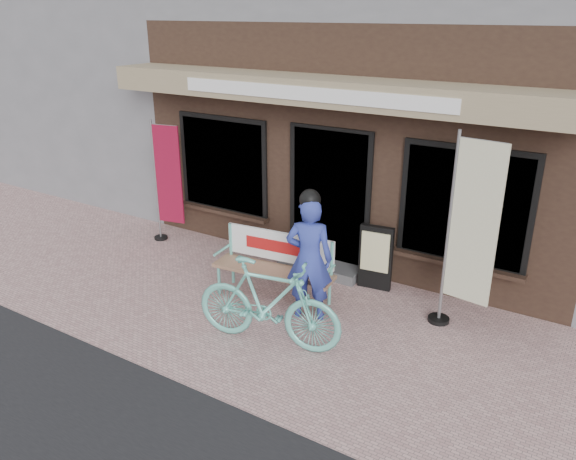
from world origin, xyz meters
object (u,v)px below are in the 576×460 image
Objects in this scene: bicycle at (268,303)px; menu_stand at (376,257)px; bench at (276,261)px; nobori_cream at (469,234)px; person at (309,256)px; nobori_red at (167,181)px.

bicycle is 2.07m from menu_stand.
bench is at bearing 17.93° from bicycle.
nobori_cream reaches higher than menu_stand.
nobori_red is (-3.33, 0.98, 0.22)m from person.
person is 3.48m from nobori_red.
person reaches higher than bench.
person reaches higher than bicycle.
nobori_cream is at bearing 5.51° from bench.
menu_stand is at bearing 49.69° from person.
bench is 2.57m from nobori_cream.
menu_stand is (0.50, 2.00, -0.06)m from bicycle.
bench is 1.83× the size of menu_stand.
nobori_red reaches higher than bicycle.
bicycle reaches higher than bench.
bench is 1.19m from bicycle.
menu_stand reaches higher than bench.
nobori_cream is (2.41, 0.49, 0.75)m from bench.
nobori_red is at bearing 158.37° from bench.
nobori_cream reaches higher than bench.
bench is 1.43m from menu_stand.
bicycle is at bearing -67.56° from bench.
person is 0.96× the size of bicycle.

